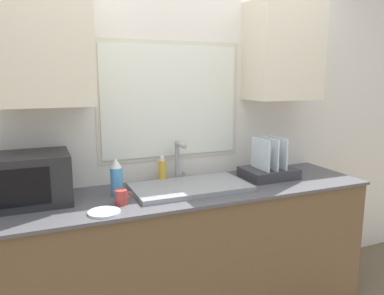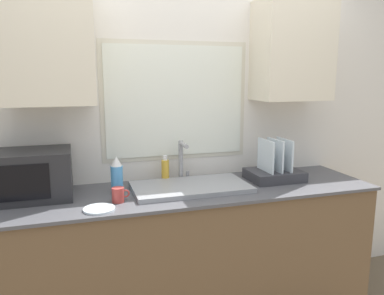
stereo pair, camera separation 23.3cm
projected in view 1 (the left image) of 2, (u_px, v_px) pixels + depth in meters
The scene contains 10 objects.
countertop at pixel (189, 254), 2.50m from camera, with size 2.45×0.66×0.91m.
wall_back at pixel (172, 109), 2.60m from camera, with size 6.00×0.38×2.60m.
sink_basin at pixel (190, 187), 2.41m from camera, with size 0.74×0.41×0.03m.
faucet at pixel (179, 158), 2.58m from camera, with size 0.08×0.17×0.28m.
microwave at pixel (27, 179), 2.12m from camera, with size 0.46×0.35×0.29m.
dish_rack at pixel (269, 169), 2.68m from camera, with size 0.37×0.28×0.29m.
spray_bottle at pixel (117, 178), 2.27m from camera, with size 0.07×0.07×0.23m.
soap_bottle at pixel (162, 171), 2.55m from camera, with size 0.05×0.05×0.19m.
mug_near_sink at pixel (121, 197), 2.12m from camera, with size 0.10×0.07×0.09m.
small_plate at pixel (104, 212), 1.99m from camera, with size 0.17×0.17×0.01m.
Camera 1 is at (-0.89, -1.83, 1.62)m, focal length 35.00 mm.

